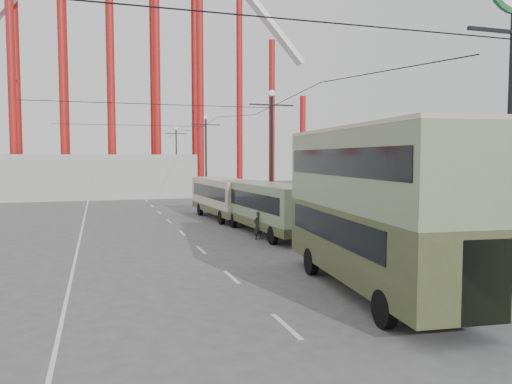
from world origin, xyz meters
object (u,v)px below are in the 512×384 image
object	(u,v)px
single_decker_green	(267,206)
pedestrian	(258,225)
double_decker_bus	(373,201)
single_decker_cream	(223,196)

from	to	relation	value
single_decker_green	pedestrian	xyz separation A→B (m)	(-1.17, -1.88, -0.93)
double_decker_bus	single_decker_cream	size ratio (longest dim) A/B	1.10
double_decker_bus	pedestrian	distance (m)	12.18
double_decker_bus	single_decker_cream	xyz separation A→B (m)	(0.13, 21.95, -1.49)
double_decker_bus	pedestrian	xyz separation A→B (m)	(-0.29, 11.93, -2.41)
single_decker_cream	single_decker_green	bearing A→B (deg)	-88.14
single_decker_green	pedestrian	world-z (taller)	single_decker_green
single_decker_green	pedestrian	bearing A→B (deg)	-124.90
pedestrian	double_decker_bus	bearing A→B (deg)	70.61
single_decker_cream	double_decker_bus	bearing A→B (deg)	-93.73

